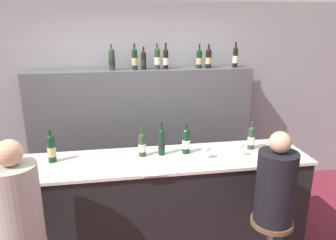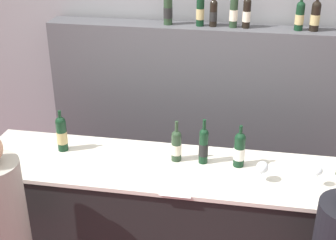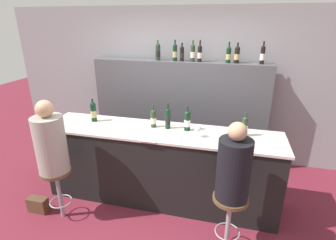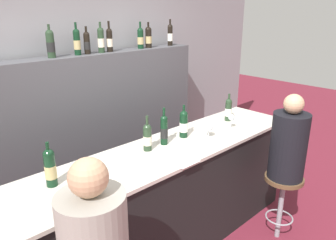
# 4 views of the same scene
# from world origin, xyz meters

# --- Properties ---
(wall_back) EXTENTS (6.40, 0.05, 2.60)m
(wall_back) POSITION_xyz_m (0.00, 1.78, 1.30)
(wall_back) COLOR gray
(wall_back) RESTS_ON ground_plane
(bar_counter) EXTENTS (3.12, 0.69, 1.04)m
(bar_counter) POSITION_xyz_m (0.00, 0.32, 0.52)
(bar_counter) COLOR black
(bar_counter) RESTS_ON ground_plane
(back_bar_cabinet) EXTENTS (2.93, 0.28, 1.75)m
(back_bar_cabinet) POSITION_xyz_m (0.00, 1.56, 0.88)
(back_bar_cabinet) COLOR #4C4C51
(back_bar_cabinet) RESTS_ON ground_plane
(wine_bottle_counter_0) EXTENTS (0.08, 0.08, 0.33)m
(wine_bottle_counter_0) POSITION_xyz_m (-0.98, 0.42, 1.18)
(wine_bottle_counter_0) COLOR black
(wine_bottle_counter_0) RESTS_ON bar_counter
(wine_bottle_counter_1) EXTENTS (0.08, 0.08, 0.31)m
(wine_bottle_counter_1) POSITION_xyz_m (-0.11, 0.42, 1.16)
(wine_bottle_counter_1) COLOR #233823
(wine_bottle_counter_1) RESTS_ON bar_counter
(wine_bottle_counter_2) EXTENTS (0.07, 0.07, 0.34)m
(wine_bottle_counter_2) POSITION_xyz_m (0.09, 0.42, 1.18)
(wine_bottle_counter_2) COLOR black
(wine_bottle_counter_2) RESTS_ON bar_counter
(wine_bottle_counter_3) EXTENTS (0.08, 0.08, 0.32)m
(wine_bottle_counter_3) POSITION_xyz_m (0.35, 0.42, 1.17)
(wine_bottle_counter_3) COLOR black
(wine_bottle_counter_3) RESTS_ON bar_counter
(wine_bottle_counter_4) EXTENTS (0.07, 0.07, 0.30)m
(wine_bottle_counter_4) POSITION_xyz_m (1.05, 0.42, 1.17)
(wine_bottle_counter_4) COLOR #233823
(wine_bottle_counter_4) RESTS_ON bar_counter
(wine_bottle_backbar_0) EXTENTS (0.08, 0.08, 0.32)m
(wine_bottle_backbar_0) POSITION_xyz_m (-0.37, 1.56, 1.89)
(wine_bottle_backbar_0) COLOR #233823
(wine_bottle_backbar_0) RESTS_ON back_bar_cabinet
(wine_bottle_backbar_1) EXTENTS (0.07, 0.07, 0.33)m
(wine_bottle_backbar_1) POSITION_xyz_m (-0.08, 1.56, 1.89)
(wine_bottle_backbar_1) COLOR black
(wine_bottle_backbar_1) RESTS_ON back_bar_cabinet
(wine_bottle_backbar_2) EXTENTS (0.07, 0.07, 0.29)m
(wine_bottle_backbar_2) POSITION_xyz_m (0.03, 1.56, 1.87)
(wine_bottle_backbar_2) COLOR black
(wine_bottle_backbar_2) RESTS_ON back_bar_cabinet
(wine_bottle_backbar_3) EXTENTS (0.07, 0.07, 0.33)m
(wine_bottle_backbar_3) POSITION_xyz_m (0.21, 1.56, 1.89)
(wine_bottle_backbar_3) COLOR #233823
(wine_bottle_backbar_3) RESTS_ON back_bar_cabinet
(wine_bottle_backbar_4) EXTENTS (0.07, 0.07, 0.33)m
(wine_bottle_backbar_4) POSITION_xyz_m (0.32, 1.56, 1.88)
(wine_bottle_backbar_4) COLOR black
(wine_bottle_backbar_4) RESTS_ON back_bar_cabinet
(wine_bottle_backbar_5) EXTENTS (0.07, 0.07, 0.31)m
(wine_bottle_backbar_5) POSITION_xyz_m (0.76, 1.56, 1.88)
(wine_bottle_backbar_5) COLOR black
(wine_bottle_backbar_5) RESTS_ON back_bar_cabinet
(wine_bottle_backbar_6) EXTENTS (0.08, 0.08, 0.31)m
(wine_bottle_backbar_6) POSITION_xyz_m (0.89, 1.56, 1.88)
(wine_bottle_backbar_6) COLOR black
(wine_bottle_backbar_6) RESTS_ON back_bar_cabinet
(wine_bottle_backbar_7) EXTENTS (0.07, 0.07, 0.33)m
(wine_bottle_backbar_7) POSITION_xyz_m (1.26, 1.56, 1.89)
(wine_bottle_backbar_7) COLOR black
(wine_bottle_backbar_7) RESTS_ON back_bar_cabinet
(wine_glass_0) EXTENTS (0.08, 0.08, 0.15)m
(wine_glass_0) POSITION_xyz_m (0.51, 0.25, 1.14)
(wine_glass_0) COLOR silver
(wine_glass_0) RESTS_ON bar_counter
(wine_glass_1) EXTENTS (0.07, 0.07, 0.15)m
(wine_glass_1) POSITION_xyz_m (0.87, 0.25, 1.15)
(wine_glass_1) COLOR silver
(wine_glass_1) RESTS_ON bar_counter
(tasting_menu) EXTENTS (0.21, 0.30, 0.00)m
(tasting_menu) POSITION_xyz_m (-0.04, 0.11, 1.04)
(tasting_menu) COLOR white
(tasting_menu) RESTS_ON bar_counter
(bar_stool_right) EXTENTS (0.37, 0.37, 0.68)m
(bar_stool_right) POSITION_xyz_m (0.95, -0.35, 0.53)
(bar_stool_right) COLOR gray
(bar_stool_right) RESTS_ON ground_plane
(guest_seated_right) EXTENTS (0.33, 0.33, 0.82)m
(guest_seated_right) POSITION_xyz_m (0.95, -0.35, 1.03)
(guest_seated_right) COLOR black
(guest_seated_right) RESTS_ON bar_stool_right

